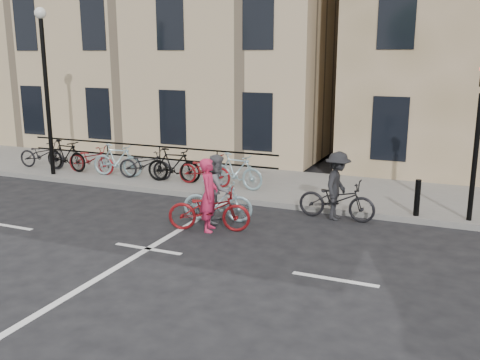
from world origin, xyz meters
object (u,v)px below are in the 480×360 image
at_px(lamp_post, 45,71).
at_px(cyclist_pink, 209,206).
at_px(cyclist_grey, 218,195).
at_px(cyclist_dark, 337,193).
at_px(traffic_light, 479,124).

xyz_separation_m(lamp_post, cyclist_pink, (7.14, -2.78, -2.90)).
bearing_deg(cyclist_pink, cyclist_grey, -7.52).
xyz_separation_m(cyclist_pink, cyclist_dark, (2.52, 2.03, 0.08)).
bearing_deg(lamp_post, cyclist_grey, -16.48).
bearing_deg(cyclist_grey, lamp_post, 60.44).
bearing_deg(lamp_post, traffic_light, -0.27).
distance_m(lamp_post, cyclist_grey, 7.85).
distance_m(cyclist_pink, cyclist_grey, 0.72).
bearing_deg(traffic_light, lamp_post, 179.73).
bearing_deg(traffic_light, cyclist_pink, -153.92).
relative_size(lamp_post, cyclist_pink, 2.60).
relative_size(lamp_post, cyclist_dark, 2.73).
height_order(lamp_post, cyclist_pink, lamp_post).
distance_m(cyclist_grey, cyclist_dark, 2.95).
bearing_deg(traffic_light, cyclist_grey, -160.42).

